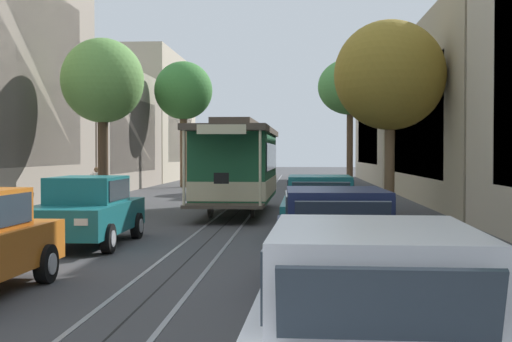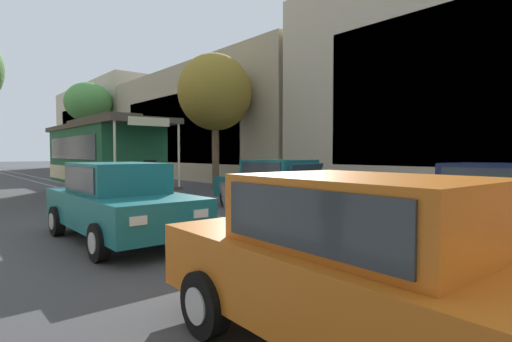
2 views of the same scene
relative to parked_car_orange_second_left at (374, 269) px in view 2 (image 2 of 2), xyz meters
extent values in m
plane|color=#424244|center=(2.84, 17.95, -0.80)|extent=(160.00, 160.00, 0.00)
cube|color=gray|center=(2.31, 22.24, -0.79)|extent=(0.08, 70.89, 0.01)
cube|color=gray|center=(3.37, 22.24, -0.79)|extent=(0.08, 70.89, 0.01)
cube|color=black|center=(2.84, 22.24, -0.80)|extent=(0.03, 70.89, 0.01)
cube|color=tan|center=(12.90, 22.24, 3.04)|extent=(5.71, 20.66, 7.69)
cube|color=#2D3842|center=(10.07, 22.24, 2.66)|extent=(0.04, 14.67, 4.61)
cube|color=#BCAD93|center=(12.20, 43.20, 3.78)|extent=(4.30, 20.66, 9.16)
cube|color=#2D3842|center=(10.07, 43.20, 3.32)|extent=(0.04, 14.67, 5.50)
cube|color=orange|center=(0.00, -0.04, -0.15)|extent=(1.91, 4.35, 0.66)
cube|color=orange|center=(0.00, 0.11, 0.48)|extent=(1.53, 2.10, 0.60)
cube|color=#2D3842|center=(-0.02, -0.73, 0.46)|extent=(1.34, 0.26, 0.47)
cube|color=#2D3842|center=(0.03, 1.29, 0.46)|extent=(1.30, 0.23, 0.45)
cube|color=#2D3842|center=(0.75, 0.09, 0.48)|extent=(0.08, 1.81, 0.47)
cube|color=#2D3842|center=(-0.74, 0.13, 0.48)|extent=(0.08, 1.81, 0.47)
cube|color=#B21414|center=(0.61, 2.10, -0.05)|extent=(0.28, 0.05, 0.12)
cube|color=#B21414|center=(-0.50, 2.13, -0.05)|extent=(0.28, 0.05, 0.12)
cylinder|color=black|center=(0.91, 1.27, -0.48)|extent=(0.22, 0.65, 0.64)
cylinder|color=silver|center=(1.02, 1.27, -0.48)|extent=(0.03, 0.35, 0.35)
cylinder|color=black|center=(-0.85, 1.32, -0.48)|extent=(0.22, 0.65, 0.64)
cylinder|color=silver|center=(-0.96, 1.32, -0.48)|extent=(0.03, 0.35, 0.35)
cube|color=#196B70|center=(0.12, 6.00, -0.15)|extent=(1.81, 4.30, 0.66)
cube|color=#196B70|center=(0.12, 6.15, 0.48)|extent=(1.48, 2.07, 0.60)
cube|color=#2D3842|center=(0.13, 5.32, 0.46)|extent=(1.33, 0.22, 0.47)
cube|color=#2D3842|center=(0.12, 7.34, 0.46)|extent=(1.30, 0.20, 0.45)
cube|color=#2D3842|center=(0.87, 6.16, 0.48)|extent=(0.03, 1.81, 0.47)
cube|color=#2D3842|center=(-0.62, 6.15, 0.48)|extent=(0.03, 1.81, 0.47)
cube|color=white|center=(0.69, 3.85, -0.05)|extent=(0.28, 0.04, 0.14)
cube|color=#B21414|center=(0.68, 8.17, -0.05)|extent=(0.28, 0.04, 0.12)
cube|color=white|center=(-0.43, 3.84, -0.05)|extent=(0.28, 0.04, 0.14)
cube|color=#B21414|center=(-0.44, 8.16, -0.05)|extent=(0.28, 0.04, 0.12)
cylinder|color=black|center=(1.01, 4.67, -0.48)|extent=(0.20, 0.64, 0.64)
cylinder|color=silver|center=(1.12, 4.67, -0.48)|extent=(0.02, 0.35, 0.35)
cylinder|color=black|center=(-0.75, 4.67, -0.48)|extent=(0.20, 0.64, 0.64)
cylinder|color=silver|center=(-0.86, 4.67, -0.48)|extent=(0.02, 0.35, 0.35)
cylinder|color=black|center=(1.00, 7.34, -0.48)|extent=(0.20, 0.64, 0.64)
cylinder|color=silver|center=(1.11, 7.34, -0.48)|extent=(0.02, 0.35, 0.35)
cylinder|color=black|center=(-0.76, 7.34, -0.48)|extent=(0.20, 0.64, 0.64)
cylinder|color=silver|center=(-0.87, 7.34, -0.48)|extent=(0.02, 0.35, 0.35)
cube|color=#19234C|center=(5.59, 0.95, -0.15)|extent=(1.91, 4.34, 0.66)
cube|color=#19234C|center=(5.60, 0.80, 0.48)|extent=(1.53, 2.10, 0.60)
cube|color=#2D3842|center=(5.58, 1.63, 0.46)|extent=(1.34, 0.25, 0.47)
cube|color=#2D3842|center=(4.85, 0.78, 0.48)|extent=(0.08, 1.81, 0.47)
cube|color=white|center=(4.98, 3.09, -0.05)|extent=(0.28, 0.05, 0.14)
cube|color=white|center=(6.10, 3.12, -0.05)|extent=(0.28, 0.05, 0.14)
cylinder|color=black|center=(4.68, 2.26, -0.48)|extent=(0.22, 0.64, 0.64)
cylinder|color=silver|center=(4.57, 2.25, -0.48)|extent=(0.03, 0.35, 0.35)
cylinder|color=black|center=(6.44, 2.30, -0.48)|extent=(0.22, 0.64, 0.64)
cylinder|color=silver|center=(6.55, 2.30, -0.48)|extent=(0.03, 0.35, 0.35)
cube|color=#196B70|center=(5.53, 7.23, -0.15)|extent=(1.83, 4.31, 0.66)
cube|color=#196B70|center=(5.53, 7.08, 0.48)|extent=(1.49, 2.07, 0.60)
cube|color=#2D3842|center=(5.54, 7.92, 0.46)|extent=(1.33, 0.23, 0.47)
cube|color=#2D3842|center=(5.53, 5.90, 0.46)|extent=(1.30, 0.21, 0.45)
cube|color=#2D3842|center=(4.79, 7.09, 0.48)|extent=(0.04, 1.81, 0.47)
cube|color=#2D3842|center=(6.28, 7.08, 0.48)|extent=(0.04, 1.81, 0.47)
cube|color=white|center=(4.99, 9.39, -0.05)|extent=(0.28, 0.04, 0.14)
cube|color=#B21414|center=(4.96, 5.07, -0.05)|extent=(0.28, 0.04, 0.12)
cube|color=white|center=(6.11, 9.39, -0.05)|extent=(0.28, 0.04, 0.14)
cube|color=#B21414|center=(6.08, 5.07, -0.05)|extent=(0.28, 0.04, 0.12)
cylinder|color=black|center=(4.66, 8.57, -0.48)|extent=(0.20, 0.64, 0.64)
cylinder|color=silver|center=(4.55, 8.57, -0.48)|extent=(0.02, 0.35, 0.35)
cylinder|color=black|center=(6.42, 8.56, -0.48)|extent=(0.20, 0.64, 0.64)
cylinder|color=silver|center=(6.53, 8.56, -0.48)|extent=(0.02, 0.35, 0.35)
cylinder|color=black|center=(4.65, 5.90, -0.48)|extent=(0.20, 0.64, 0.64)
cylinder|color=silver|center=(4.54, 5.90, -0.48)|extent=(0.02, 0.35, 0.35)
cylinder|color=black|center=(6.41, 5.89, -0.48)|extent=(0.20, 0.64, 0.64)
cylinder|color=silver|center=(6.52, 5.89, -0.48)|extent=(0.02, 0.35, 0.35)
cylinder|color=brown|center=(8.12, 14.38, 1.13)|extent=(0.35, 0.35, 3.86)
ellipsoid|color=olive|center=(8.12, 14.38, 3.99)|extent=(3.80, 3.25, 3.75)
cylinder|color=brown|center=(8.18, 34.30, 1.90)|extent=(0.40, 0.40, 5.39)
ellipsoid|color=#4C8E42|center=(8.18, 34.30, 5.46)|extent=(4.00, 4.20, 3.48)
cube|color=#1E5B38|center=(2.84, 15.20, 0.85)|extent=(2.48, 7.52, 2.30)
cube|color=beige|center=(2.84, 15.20, 0.15)|extent=(2.52, 7.57, 0.60)
cube|color=#473D33|center=(2.79, 10.90, -0.25)|extent=(2.41, 1.13, 0.10)
cylinder|color=beige|center=(3.91, 10.44, 0.85)|extent=(0.08, 0.08, 2.30)
cylinder|color=beige|center=(1.67, 10.46, 0.85)|extent=(0.08, 0.08, 2.30)
cube|color=#473D33|center=(2.83, 14.90, 2.10)|extent=(2.66, 9.13, 0.20)
cube|color=#473D33|center=(2.84, 15.20, 2.34)|extent=(1.38, 5.64, 0.28)
cube|color=#2D3842|center=(4.06, 15.18, 1.20)|extent=(0.10, 6.37, 0.90)
cube|color=#2D3842|center=(1.62, 15.21, 1.20)|extent=(0.10, 6.37, 0.90)
cube|color=beige|center=(2.79, 10.37, 2.02)|extent=(1.44, 0.08, 0.28)
cube|color=black|center=(2.79, 10.33, 0.60)|extent=(0.44, 0.03, 0.32)
cylinder|color=#332D28|center=(3.51, 13.13, -0.45)|extent=(0.13, 0.70, 0.70)
cylinder|color=#332D28|center=(2.11, 13.14, -0.45)|extent=(0.13, 0.70, 0.70)
cylinder|color=#332D28|center=(3.56, 17.25, -0.45)|extent=(0.13, 0.70, 0.70)
cylinder|color=#332D28|center=(2.16, 17.27, -0.45)|extent=(0.13, 0.70, 0.70)
camera|label=1|loc=(5.04, -9.97, 1.33)|focal=49.55mm
camera|label=2|loc=(-2.87, -1.88, 0.97)|focal=27.66mm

